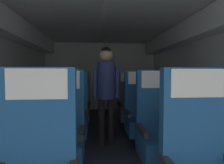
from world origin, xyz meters
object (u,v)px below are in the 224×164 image
at_px(seat_d_left_aisle, 77,107).
at_px(flight_attendant, 106,85).
at_px(seat_b_left_aisle, 61,136).
at_px(seat_c_right_aisle, 170,115).
at_px(seat_c_right_window, 141,115).
at_px(seat_d_left_window, 52,107).
at_px(seat_c_left_aisle, 72,116).
at_px(seat_c_left_window, 39,117).
at_px(seat_b_left_window, 14,136).
at_px(seat_b_right_window, 160,132).
at_px(seat_b_right_aisle, 201,131).
at_px(seat_d_right_aisle, 154,106).
at_px(seat_d_right_window, 131,106).

bearing_deg(seat_d_left_aisle, flight_attendant, -52.53).
relative_size(seat_b_left_aisle, seat_c_right_aisle, 1.00).
distance_m(seat_c_right_aisle, flight_attendant, 1.15).
xyz_separation_m(seat_c_right_window, seat_d_left_window, (-1.58, 0.84, 0.00)).
distance_m(seat_b_left_aisle, seat_c_right_window, 1.37).
bearing_deg(seat_b_left_aisle, seat_c_left_aisle, 90.22).
distance_m(seat_c_left_window, flight_attendant, 1.15).
relative_size(seat_b_left_window, seat_c_right_window, 1.00).
bearing_deg(seat_c_left_window, seat_d_left_window, 89.98).
xyz_separation_m(seat_c_right_aisle, flight_attendant, (-1.03, 0.15, 0.48)).
relative_size(seat_d_left_window, seat_d_left_aisle, 1.00).
relative_size(seat_b_left_aisle, seat_d_left_window, 1.00).
bearing_deg(seat_d_left_aisle, seat_b_right_window, -56.70).
relative_size(seat_c_right_aisle, seat_d_left_aisle, 1.00).
bearing_deg(seat_b_right_window, seat_c_right_aisle, 59.71).
relative_size(seat_d_left_aisle, flight_attendant, 0.75).
height_order(seat_b_left_window, seat_c_left_window, same).
relative_size(seat_b_left_window, seat_c_left_window, 1.00).
relative_size(seat_b_right_aisle, flight_attendant, 0.75).
bearing_deg(flight_attendant, seat_c_left_aisle, -171.03).
xyz_separation_m(seat_b_right_window, seat_d_left_aisle, (-1.10, 1.67, 0.00)).
bearing_deg(seat_d_right_aisle, seat_d_left_aisle, 179.25).
relative_size(seat_c_right_window, seat_d_right_aisle, 1.00).
bearing_deg(seat_d_left_window, seat_d_right_aisle, -0.14).
xyz_separation_m(seat_b_right_window, seat_d_right_window, (-0.01, 1.67, 0.00)).
xyz_separation_m(seat_b_left_window, seat_c_left_window, (-0.00, 0.83, 0.00)).
relative_size(seat_c_left_window, seat_d_left_window, 1.00).
bearing_deg(seat_c_left_window, seat_d_right_window, 28.08).
bearing_deg(seat_b_left_window, seat_d_right_aisle, 38.71).
relative_size(seat_c_left_window, seat_d_right_window, 1.00).
xyz_separation_m(seat_c_left_aisle, seat_d_left_aisle, (0.00, 0.83, 0.00)).
distance_m(seat_b_right_aisle, seat_d_right_aisle, 1.67).
relative_size(seat_c_right_aisle, seat_d_left_window, 1.00).
relative_size(seat_b_right_aisle, seat_c_right_aisle, 1.00).
height_order(seat_b_right_aisle, seat_c_right_window, same).
relative_size(seat_c_right_aisle, seat_d_right_window, 1.00).
xyz_separation_m(seat_b_left_window, seat_b_right_window, (1.58, 0.00, 0.00)).
bearing_deg(seat_d_right_window, seat_b_right_aisle, -73.78).
height_order(seat_b_left_window, seat_d_left_window, same).
bearing_deg(seat_b_left_aisle, seat_c_right_aisle, 27.93).
bearing_deg(seat_c_right_window, seat_d_left_window, 152.01).
distance_m(seat_c_left_aisle, seat_c_right_aisle, 1.58).
height_order(seat_c_left_window, seat_c_left_aisle, same).
distance_m(seat_c_left_window, seat_d_right_window, 1.79).
relative_size(seat_c_left_aisle, seat_c_right_aisle, 1.00).
bearing_deg(seat_d_right_window, seat_d_left_aisle, -179.86).
bearing_deg(seat_b_right_aisle, seat_c_right_window, 120.53).
relative_size(seat_b_right_window, seat_d_left_aisle, 1.00).
distance_m(seat_b_left_window, seat_b_left_aisle, 0.49).
relative_size(seat_b_right_window, seat_c_left_window, 1.00).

